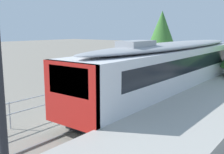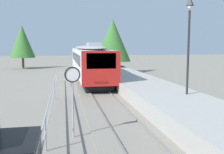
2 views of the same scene
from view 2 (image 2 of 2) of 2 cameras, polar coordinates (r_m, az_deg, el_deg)
ground_plane at (r=19.26m, az=-11.38°, el=-4.09°), size 160.00×160.00×0.00m
track_rails at (r=19.43m, az=-2.48°, el=-3.77°), size 3.20×60.00×0.14m
commuter_train at (r=27.98m, az=-5.04°, el=3.81°), size 2.82×18.96×3.74m
station_platform at (r=20.06m, az=6.75°, el=-2.27°), size 3.90×60.00×0.90m
platform_lamp_mid_platform at (r=15.09m, az=16.43°, el=10.43°), size 0.34×0.34×5.35m
speed_limit_sign at (r=10.22m, az=-8.58°, el=-1.56°), size 0.61×0.10×2.81m
carpark_fence at (r=9.34m, az=-14.32°, el=-10.15°), size 0.06×36.06×1.25m
tree_behind_carpark at (r=43.75m, az=-18.94°, el=7.32°), size 3.89×3.89×6.80m
tree_behind_station_far at (r=34.19m, az=0.17°, el=7.97°), size 4.66×4.66×6.99m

